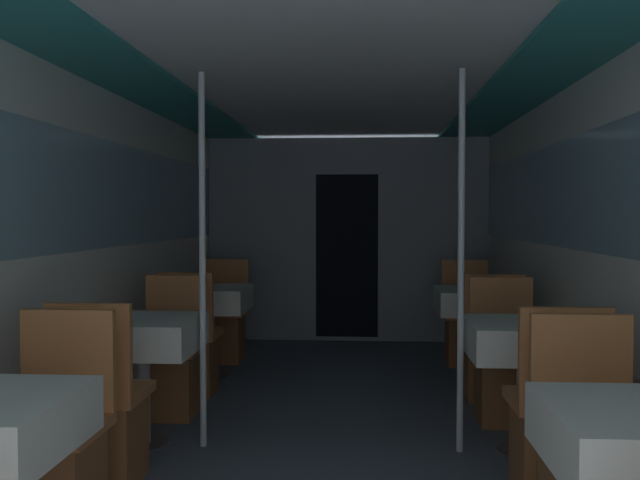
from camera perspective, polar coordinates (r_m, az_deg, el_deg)
wall_left at (r=4.41m, az=-18.45°, el=-0.62°), size 0.05×8.27×2.09m
wall_right at (r=4.28m, az=20.96°, el=-0.73°), size 0.05×8.27×2.09m
ceiling_panel at (r=4.17m, az=0.95°, el=13.56°), size 2.94×8.27×0.07m
bulkhead_far at (r=7.37m, az=2.18°, el=0.01°), size 2.88×0.09×2.09m
chair_left_far_0 at (r=3.22m, az=-20.58°, el=-16.44°), size 0.40×0.40×0.90m
dining_table_left_1 at (r=4.17m, az=-14.17°, el=-7.72°), size 0.64×0.64×0.72m
chair_left_near_1 at (r=3.69m, az=-17.05°, el=-13.98°), size 0.40×0.40×0.90m
chair_left_far_1 at (r=4.79m, az=-11.91°, el=-10.22°), size 0.40×0.40×0.90m
support_pole_left_1 at (r=4.03m, az=-9.39°, el=-1.63°), size 0.04×0.04×2.09m
dining_table_left_2 at (r=5.83m, az=-8.92°, el=-4.92°), size 0.64×0.64×0.72m
chair_left_near_2 at (r=5.30m, az=-10.33°, el=-9.03°), size 0.40×0.40×0.90m
chair_left_far_2 at (r=6.44m, az=-7.74°, el=-7.04°), size 0.40×0.40×0.90m
chair_right_far_0 at (r=3.09m, az=20.90°, el=-17.28°), size 0.40×0.40×0.90m
dining_table_right_1 at (r=4.07m, az=16.20°, el=-7.99°), size 0.64×0.64×0.72m
chair_right_near_1 at (r=3.58m, az=18.28°, el=-14.53°), size 0.40×0.40×0.90m
chair_right_far_1 at (r=4.70m, az=14.57°, el=-10.48°), size 0.40×0.40×0.90m
support_pole_right_1 at (r=3.96m, az=11.21°, el=-1.71°), size 0.04×0.04×2.09m
dining_table_right_2 at (r=5.75m, az=12.47°, el=-5.03°), size 0.64×0.64×0.72m
chair_right_near_2 at (r=5.22m, az=13.45°, el=-9.22°), size 0.40×0.40×0.90m
chair_right_far_2 at (r=6.38m, az=11.63°, el=-7.16°), size 0.40×0.40×0.90m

